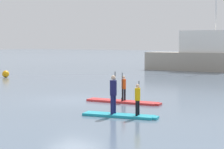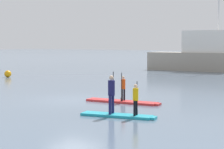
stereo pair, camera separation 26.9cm
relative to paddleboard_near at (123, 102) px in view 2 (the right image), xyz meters
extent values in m
plane|color=slate|center=(-2.48, -0.62, -0.05)|extent=(240.00, 240.00, 0.00)
cube|color=red|center=(-0.07, -0.01, 0.00)|extent=(3.61, 1.03, 0.10)
cube|color=red|center=(1.75, 0.17, 0.00)|extent=(0.29, 0.50, 0.09)
cylinder|color=black|center=(0.00, 0.12, 0.33)|extent=(0.09, 0.09, 0.57)
cylinder|color=black|center=(0.03, -0.12, 0.33)|extent=(0.09, 0.09, 0.57)
cylinder|color=#E54C14|center=(0.01, 0.00, 0.85)|extent=(0.23, 0.23, 0.47)
sphere|color=beige|center=(0.01, 0.00, 1.18)|extent=(0.14, 0.14, 0.14)
cylinder|color=black|center=(0.03, -0.17, 0.73)|extent=(0.03, 0.03, 1.36)
cube|color=black|center=(0.03, -0.17, 0.14)|extent=(0.04, 0.14, 0.18)
cube|color=#1E9EB2|center=(1.66, -3.23, 0.00)|extent=(2.89, 1.19, 0.10)
cube|color=#1E9EB2|center=(3.09, -2.93, 0.00)|extent=(0.32, 0.48, 0.09)
cylinder|color=#19194C|center=(1.42, -3.11, 0.41)|extent=(0.11, 0.11, 0.72)
cylinder|color=#19194C|center=(1.48, -3.42, 0.41)|extent=(0.11, 0.11, 0.72)
cylinder|color=#19194C|center=(1.45, -3.27, 1.07)|extent=(0.31, 0.31, 0.60)
sphere|color=beige|center=(1.45, -3.27, 1.47)|extent=(0.17, 0.17, 0.17)
cylinder|color=black|center=(1.41, -3.07, 0.87)|extent=(0.03, 0.03, 1.64)
cube|color=black|center=(1.41, -3.07, 0.14)|extent=(0.06, 0.14, 0.18)
cylinder|color=black|center=(2.39, -2.95, 0.34)|extent=(0.09, 0.09, 0.57)
cylinder|color=black|center=(2.44, -3.19, 0.34)|extent=(0.09, 0.09, 0.57)
cylinder|color=#F2B20C|center=(2.42, -3.07, 0.86)|extent=(0.25, 0.25, 0.47)
sphere|color=beige|center=(2.42, -3.07, 1.19)|extent=(0.14, 0.14, 0.14)
cylinder|color=black|center=(2.38, -2.90, 0.70)|extent=(0.03, 0.03, 1.30)
cube|color=black|center=(2.38, -2.90, 0.14)|extent=(0.06, 0.14, 0.18)
cube|color=#9E9384|center=(-4.61, 23.19, 0.89)|extent=(10.84, 3.87, 1.88)
cube|color=white|center=(-3.87, 23.24, 2.94)|extent=(4.93, 3.01, 2.23)
sphere|color=orange|center=(-15.35, 6.88, 0.24)|extent=(0.58, 0.58, 0.58)
camera|label=1|loc=(9.56, -16.35, 2.82)|focal=63.89mm
camera|label=2|loc=(9.79, -16.21, 2.82)|focal=63.89mm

